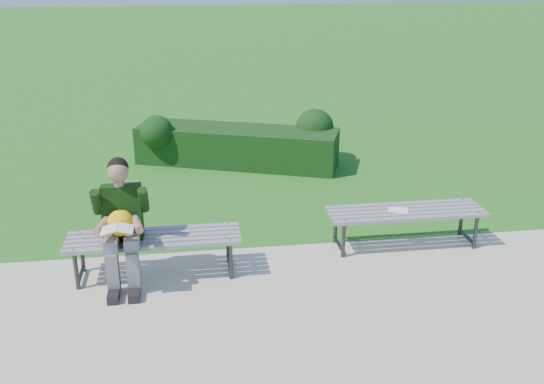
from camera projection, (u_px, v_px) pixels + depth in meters
ground at (248, 249)px, 7.05m from camera, size 80.00×80.00×0.00m
walkway at (268, 335)px, 5.43m from camera, size 30.00×3.50×0.02m
hedge at (241, 143)px, 9.89m from camera, size 3.36×1.90×0.88m
bench_left at (154, 241)px, 6.31m from camera, size 1.80×0.50×0.46m
bench_right at (406, 214)px, 6.97m from camera, size 1.80×0.50×0.46m
seated_boy at (121, 220)px, 6.07m from camera, size 0.56×0.76×1.31m
paper_sheet at (398, 210)px, 6.94m from camera, size 0.26×0.23×0.01m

